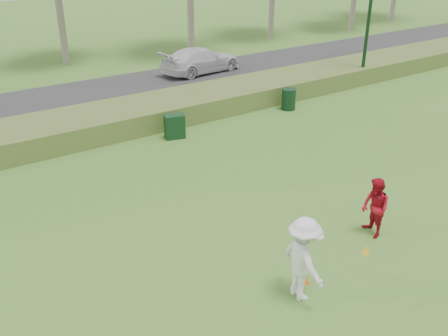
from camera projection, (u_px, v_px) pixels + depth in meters
ground at (316, 273)px, 12.24m from camera, size 120.00×120.00×0.00m
reed_strip at (117, 119)px, 20.98m from camera, size 80.00×3.00×0.90m
park_road at (77, 99)px, 24.88m from camera, size 80.00×6.00×0.06m
player_white at (303, 259)px, 11.04m from camera, size 0.99×1.41×2.05m
player_red at (375, 208)px, 13.46m from camera, size 0.85×0.97×1.69m
cone_orange at (306, 280)px, 11.87m from camera, size 0.18×0.18×0.20m
cone_yellow at (366, 250)px, 12.95m from camera, size 0.21×0.21×0.23m
utility_cabinet at (175, 126)px, 20.06m from camera, size 0.88×0.67×0.98m
trash_bin at (289, 99)px, 23.30m from camera, size 0.86×0.86×0.99m
car_right at (201, 60)px, 29.14m from camera, size 5.19×2.57×1.45m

